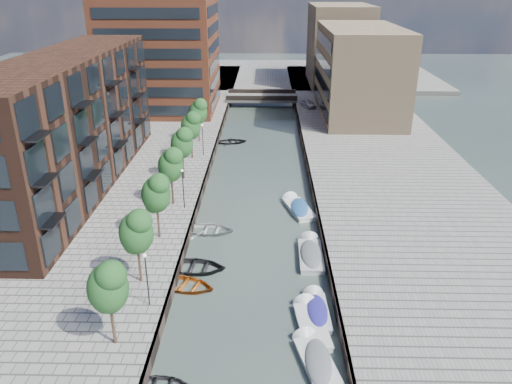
{
  "coord_description": "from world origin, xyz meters",
  "views": [
    {
      "loc": [
        0.96,
        -20.95,
        22.32
      ],
      "look_at": [
        0.0,
        22.4,
        3.5
      ],
      "focal_mm": 35.0,
      "sensor_mm": 36.0,
      "label": 1
    }
  ],
  "objects_px": {
    "tree_3": "(170,164)",
    "sloop_1": "(196,270)",
    "sloop_4": "(232,143)",
    "motorboat_3": "(298,208)",
    "bridge": "(262,97)",
    "tree_5": "(191,125)",
    "tree_4": "(182,142)",
    "tree_6": "(198,111)",
    "motorboat_0": "(316,309)",
    "car": "(308,104)",
    "tree_0": "(107,285)",
    "motorboat_2": "(310,322)",
    "tree_1": "(136,230)",
    "sloop_2": "(186,288)",
    "motorboat_1": "(315,359)",
    "sloop_3": "(209,232)",
    "motorboat_4": "(310,253)",
    "tree_2": "(156,192)"
  },
  "relations": [
    {
      "from": "car",
      "to": "tree_6",
      "type": "bearing_deg",
      "value": -153.44
    },
    {
      "from": "tree_2",
      "to": "car",
      "type": "relative_size",
      "value": 1.53
    },
    {
      "from": "sloop_3",
      "to": "motorboat_3",
      "type": "xyz_separation_m",
      "value": [
        8.7,
        5.26,
        0.23
      ]
    },
    {
      "from": "tree_0",
      "to": "tree_5",
      "type": "bearing_deg",
      "value": 90.0
    },
    {
      "from": "tree_6",
      "to": "car",
      "type": "distance_m",
      "value": 26.34
    },
    {
      "from": "tree_5",
      "to": "motorboat_3",
      "type": "relative_size",
      "value": 1.02
    },
    {
      "from": "sloop_1",
      "to": "sloop_4",
      "type": "relative_size",
      "value": 1.21
    },
    {
      "from": "tree_0",
      "to": "motorboat_0",
      "type": "height_order",
      "value": "tree_0"
    },
    {
      "from": "tree_2",
      "to": "motorboat_2",
      "type": "relative_size",
      "value": 1.08
    },
    {
      "from": "tree_3",
      "to": "sloop_1",
      "type": "height_order",
      "value": "tree_3"
    },
    {
      "from": "tree_3",
      "to": "sloop_1",
      "type": "bearing_deg",
      "value": -71.26
    },
    {
      "from": "tree_6",
      "to": "motorboat_1",
      "type": "distance_m",
      "value": 44.49
    },
    {
      "from": "tree_4",
      "to": "tree_6",
      "type": "bearing_deg",
      "value": 90.0
    },
    {
      "from": "tree_2",
      "to": "sloop_1",
      "type": "bearing_deg",
      "value": -46.42
    },
    {
      "from": "motorboat_4",
      "to": "car",
      "type": "xyz_separation_m",
      "value": [
        3.42,
        49.3,
        1.43
      ]
    },
    {
      "from": "tree_4",
      "to": "tree_6",
      "type": "relative_size",
      "value": 1.0
    },
    {
      "from": "tree_1",
      "to": "tree_5",
      "type": "distance_m",
      "value": 28.0
    },
    {
      "from": "tree_0",
      "to": "motorboat_2",
      "type": "distance_m",
      "value": 14.09
    },
    {
      "from": "sloop_4",
      "to": "motorboat_1",
      "type": "bearing_deg",
      "value": -177.66
    },
    {
      "from": "tree_6",
      "to": "motorboat_3",
      "type": "bearing_deg",
      "value": -57.51
    },
    {
      "from": "motorboat_4",
      "to": "sloop_2",
      "type": "bearing_deg",
      "value": -153.1
    },
    {
      "from": "tree_5",
      "to": "motorboat_2",
      "type": "bearing_deg",
      "value": -68.18
    },
    {
      "from": "motorboat_3",
      "to": "motorboat_4",
      "type": "distance_m",
      "value": 9.32
    },
    {
      "from": "tree_1",
      "to": "sloop_1",
      "type": "height_order",
      "value": "tree_1"
    },
    {
      "from": "motorboat_1",
      "to": "tree_1",
      "type": "bearing_deg",
      "value": 149.85
    },
    {
      "from": "motorboat_4",
      "to": "tree_5",
      "type": "bearing_deg",
      "value": 120.88
    },
    {
      "from": "tree_4",
      "to": "car",
      "type": "relative_size",
      "value": 1.53
    },
    {
      "from": "tree_3",
      "to": "motorboat_2",
      "type": "distance_m",
      "value": 22.21
    },
    {
      "from": "tree_3",
      "to": "sloop_2",
      "type": "xyz_separation_m",
      "value": [
        3.3,
        -13.42,
        -5.31
      ]
    },
    {
      "from": "sloop_3",
      "to": "sloop_4",
      "type": "height_order",
      "value": "sloop_3"
    },
    {
      "from": "sloop_2",
      "to": "motorboat_2",
      "type": "relative_size",
      "value": 0.84
    },
    {
      "from": "sloop_2",
      "to": "car",
      "type": "relative_size",
      "value": 1.19
    },
    {
      "from": "tree_3",
      "to": "car",
      "type": "bearing_deg",
      "value": 67.74
    },
    {
      "from": "tree_5",
      "to": "sloop_2",
      "type": "height_order",
      "value": "tree_5"
    },
    {
      "from": "sloop_2",
      "to": "sloop_3",
      "type": "xyz_separation_m",
      "value": [
        0.75,
        9.15,
        0.0
      ]
    },
    {
      "from": "sloop_3",
      "to": "motorboat_0",
      "type": "distance_m",
      "value": 15.01
    },
    {
      "from": "sloop_2",
      "to": "tree_2",
      "type": "bearing_deg",
      "value": 43.14
    },
    {
      "from": "tree_4",
      "to": "motorboat_4",
      "type": "xyz_separation_m",
      "value": [
        13.35,
        -15.32,
        -5.07
      ]
    },
    {
      "from": "tree_1",
      "to": "motorboat_3",
      "type": "xyz_separation_m",
      "value": [
        12.75,
        14.98,
        -5.08
      ]
    },
    {
      "from": "tree_1",
      "to": "sloop_1",
      "type": "bearing_deg",
      "value": 40.24
    },
    {
      "from": "car",
      "to": "tree_4",
      "type": "bearing_deg",
      "value": -139.69
    },
    {
      "from": "tree_2",
      "to": "tree_3",
      "type": "bearing_deg",
      "value": 90.0
    },
    {
      "from": "bridge",
      "to": "tree_0",
      "type": "xyz_separation_m",
      "value": [
        -8.5,
        -68.0,
        3.92
      ]
    },
    {
      "from": "sloop_4",
      "to": "motorboat_3",
      "type": "distance_m",
      "value": 23.87
    },
    {
      "from": "bridge",
      "to": "tree_5",
      "type": "bearing_deg",
      "value": -104.44
    },
    {
      "from": "tree_5",
      "to": "tree_3",
      "type": "bearing_deg",
      "value": -90.0
    },
    {
      "from": "tree_5",
      "to": "car",
      "type": "height_order",
      "value": "tree_5"
    },
    {
      "from": "sloop_3",
      "to": "motorboat_0",
      "type": "relative_size",
      "value": 1.01
    },
    {
      "from": "motorboat_3",
      "to": "tree_6",
      "type": "bearing_deg",
      "value": 122.49
    },
    {
      "from": "tree_5",
      "to": "motorboat_0",
      "type": "relative_size",
      "value": 1.25
    }
  ]
}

